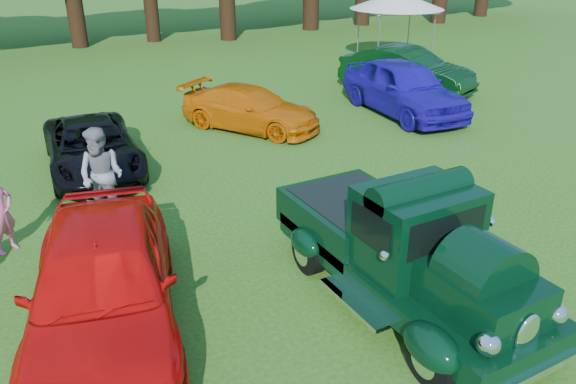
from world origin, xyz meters
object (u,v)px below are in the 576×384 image
back_car_black (92,147)px  canopy_tent (397,0)px  spectator_pink (0,214)px  hero_pickup (403,250)px  back_car_blue (404,87)px  back_car_orange (250,108)px  back_car_green (406,71)px  red_convertible (103,281)px  spectator_grey (102,176)px

back_car_black → canopy_tent: size_ratio=0.87×
spectator_pink → canopy_tent: canopy_tent is taller
hero_pickup → back_car_blue: size_ratio=1.00×
back_car_black → back_car_blue: bearing=5.8°
back_car_orange → back_car_green: size_ratio=0.88×
back_car_black → back_car_blue: (9.69, 0.17, 0.24)m
back_car_blue → spectator_pink: (-11.89, -3.33, -0.10)m
back_car_orange → canopy_tent: 11.49m
red_convertible → back_car_orange: size_ratio=1.17×
back_car_green → spectator_pink: 14.74m
back_car_blue → hero_pickup: bearing=-124.5°
back_car_orange → spectator_grey: (-5.08, -3.90, 0.34)m
hero_pickup → spectator_grey: size_ratio=2.61×
back_car_blue → spectator_grey: size_ratio=2.61×
back_car_orange → canopy_tent: (9.82, 5.60, 2.05)m
hero_pickup → red_convertible: bearing=161.7°
back_car_blue → spectator_grey: (-10.02, -2.96, 0.11)m
canopy_tent → hero_pickup: bearing=-128.4°
hero_pickup → spectator_grey: bearing=124.6°
back_car_orange → back_car_black: bearing=160.9°
back_car_black → canopy_tent: (14.57, 6.71, 2.05)m
back_car_green → spectator_grey: (-11.85, -5.00, 0.16)m
hero_pickup → back_car_blue: 10.31m
back_car_orange → spectator_pink: bearing=179.3°
hero_pickup → red_convertible: (-4.21, 1.39, -0.00)m
spectator_pink → canopy_tent: size_ratio=0.30×
red_convertible → back_car_orange: 9.50m
hero_pickup → canopy_tent: bearing=51.6°
red_convertible → spectator_pink: red_convertible is taller
hero_pickup → red_convertible: 4.43m
back_car_black → back_car_green: bearing=15.6°
back_car_black → back_car_blue: 9.69m
spectator_grey → canopy_tent: (14.91, 9.50, 1.70)m
back_car_orange → canopy_tent: canopy_tent is taller
hero_pickup → back_car_green: bearing=49.8°
hero_pickup → spectator_grey: 6.03m
hero_pickup → spectator_pink: size_ratio=3.32×
back_car_black → canopy_tent: 16.17m
back_car_green → canopy_tent: (3.05, 4.50, 1.87)m
back_car_black → spectator_pink: size_ratio=2.92×
hero_pickup → back_car_orange: size_ratio=1.18×
hero_pickup → spectator_pink: (-5.29, 4.59, -0.10)m
back_car_green → canopy_tent: 5.75m
red_convertible → spectator_grey: size_ratio=2.58×
back_car_orange → back_car_blue: back_car_blue is taller
back_car_orange → back_car_green: back_car_green is taller
spectator_pink → spectator_grey: spectator_grey is taller
red_convertible → spectator_pink: bearing=123.0°
back_car_orange → back_car_green: 6.86m
red_convertible → back_car_black: (1.12, 6.36, -0.23)m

